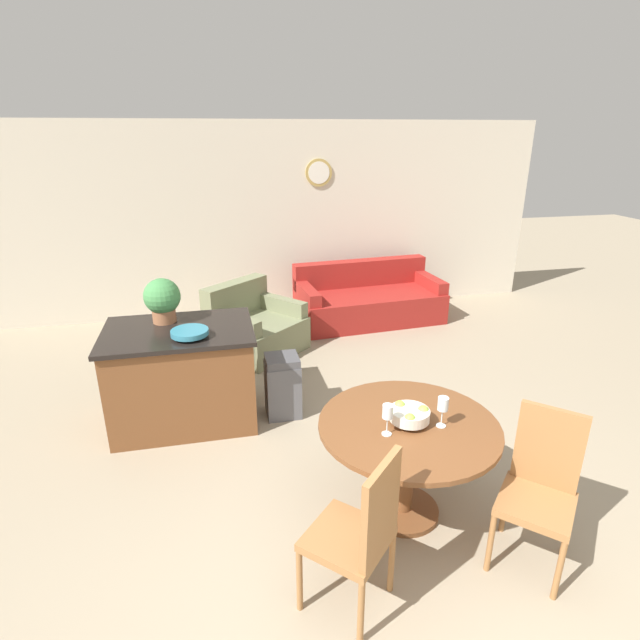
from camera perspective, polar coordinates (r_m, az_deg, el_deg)
The scene contains 14 objects.
ground_plane at distance 3.31m, azimuth 9.59°, elevation -30.15°, with size 24.00×24.00×0.00m, color gray.
wall_back at distance 7.33m, azimuth -5.36°, elevation 11.31°, with size 8.00×0.09×2.70m.
dining_table at distance 3.52m, azimuth 9.95°, elevation -13.83°, with size 1.21×1.21×0.74m.
dining_chair_near_left at distance 2.91m, azimuth 4.70°, elevation -22.81°, with size 0.59×0.59×1.01m.
dining_chair_near_right at distance 3.46m, azimuth 23.92°, elevation -16.67°, with size 0.59×0.59×1.01m.
fruit_bowl at distance 3.39m, azimuth 10.22°, elevation -10.57°, with size 0.27×0.27×0.13m.
wine_glass_left at distance 3.22m, azimuth 7.75°, elevation -10.47°, with size 0.07×0.07×0.21m.
wine_glass_right at distance 3.36m, azimuth 13.88°, elevation -9.42°, with size 0.07×0.07×0.21m.
kitchen_island at distance 4.76m, azimuth -15.40°, elevation -6.09°, with size 1.31×0.91×0.91m.
teal_bowl at distance 4.35m, azimuth -14.67°, elevation -1.39°, with size 0.32×0.32×0.07m.
potted_plant at distance 4.71m, azimuth -17.58°, elevation 2.32°, with size 0.33×0.33×0.41m.
trash_bin at distance 4.76m, azimuth -4.29°, elevation -7.52°, with size 0.32×0.30×0.60m.
couch at distance 7.16m, azimuth 5.48°, elevation 2.21°, with size 2.06×1.11×0.79m.
armchair at distance 6.18m, azimuth -7.52°, elevation -0.95°, with size 1.31×1.31×0.82m.
Camera 1 is at (-0.91, -1.89, 2.56)m, focal length 28.00 mm.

